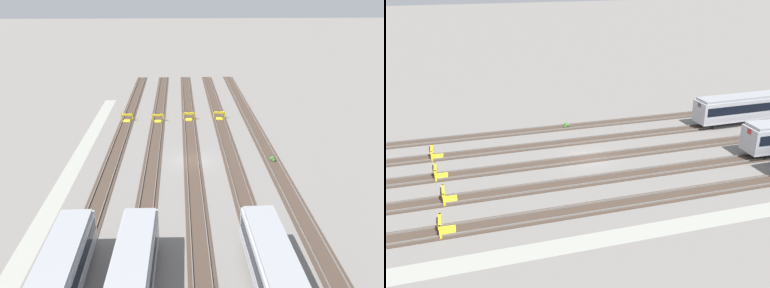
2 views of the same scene
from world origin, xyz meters
The scene contains 13 objects.
ground_plane centered at (0.00, 0.00, 0.00)m, with size 400.00×400.00×0.00m, color gray.
service_walkway centered at (0.00, -14.57, 0.00)m, with size 54.00×2.00×0.01m, color #9E9E93.
rail_track_nearest centered at (0.00, -10.05, 0.04)m, with size 90.00×2.23×0.21m.
rail_track_near_inner centered at (0.00, -5.02, 0.04)m, with size 90.00×2.24×0.21m.
rail_track_middle centered at (0.00, 0.00, 0.04)m, with size 90.00×2.24×0.21m.
rail_track_far_inner centered at (0.00, 5.02, 0.04)m, with size 90.00×2.23×0.21m.
rail_track_farthest centered at (0.00, 10.05, 0.04)m, with size 90.00×2.23×0.21m.
subway_car_front_row_centre centered at (24.84, 5.06, 2.04)m, with size 18.06×3.20×3.70m.
bumper_stop_nearest_track centered at (-15.20, -10.05, 0.51)m, with size 1.36×2.01×1.22m.
bumper_stop_near_inner_track centered at (-14.82, -5.02, 0.51)m, with size 1.35×2.00×1.22m.
bumper_stop_middle_track centered at (-15.42, -0.01, 0.51)m, with size 1.36×2.00×1.22m.
bumper_stop_far_inner_track centered at (-15.72, 5.01, 0.51)m, with size 1.38×2.01×1.22m.
weed_clump centered at (0.28, 10.11, 0.24)m, with size 0.92×0.70×0.64m.
Camera 2 is at (-14.01, -41.36, 19.33)m, focal length 42.00 mm.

